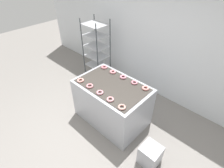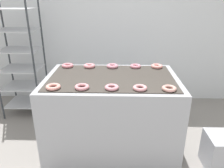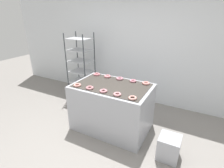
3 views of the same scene
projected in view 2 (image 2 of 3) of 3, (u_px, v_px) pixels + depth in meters
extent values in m
cube|color=silver|center=(114.00, 16.00, 3.42)|extent=(8.00, 0.05, 2.80)
cube|color=#A8AAB2|center=(112.00, 115.00, 2.47)|extent=(1.40, 0.92, 0.89)
cube|color=#38332D|center=(112.00, 77.00, 2.30)|extent=(1.29, 0.81, 0.01)
cube|color=#262628|center=(152.00, 121.00, 2.00)|extent=(0.12, 0.07, 0.10)
cylinder|color=#33383D|center=(34.00, 65.00, 2.91)|extent=(0.02, 0.02, 1.67)
cylinder|color=#33383D|center=(9.00, 56.00, 3.34)|extent=(0.02, 0.02, 1.67)
cylinder|color=#33383D|center=(44.00, 56.00, 3.33)|extent=(0.02, 0.02, 1.67)
cube|color=#B7BABF|center=(27.00, 102.00, 3.38)|extent=(0.55, 0.45, 0.01)
cube|color=#B7BABF|center=(25.00, 86.00, 3.28)|extent=(0.55, 0.45, 0.01)
cube|color=#B7BABF|center=(22.00, 68.00, 3.17)|extent=(0.55, 0.45, 0.01)
cube|color=#B7BABF|center=(19.00, 50.00, 3.07)|extent=(0.55, 0.45, 0.01)
cube|color=#B7BABF|center=(16.00, 30.00, 2.97)|extent=(0.55, 0.45, 0.01)
cube|color=#B7BABF|center=(12.00, 9.00, 2.87)|extent=(0.55, 0.45, 0.01)
cube|color=#A8AAB2|center=(221.00, 152.00, 2.27)|extent=(0.32, 0.32, 0.38)
torus|color=#E5968B|center=(53.00, 87.00, 2.00)|extent=(0.14, 0.14, 0.03)
torus|color=#CE848A|center=(82.00, 87.00, 2.00)|extent=(0.13, 0.13, 0.03)
torus|color=pink|center=(112.00, 87.00, 1.99)|extent=(0.13, 0.13, 0.03)
torus|color=pink|center=(140.00, 88.00, 1.98)|extent=(0.13, 0.13, 0.03)
torus|color=tan|center=(169.00, 88.00, 1.97)|extent=(0.13, 0.13, 0.03)
torus|color=pink|center=(68.00, 66.00, 2.61)|extent=(0.14, 0.14, 0.04)
torus|color=pink|center=(89.00, 66.00, 2.59)|extent=(0.13, 0.13, 0.04)
torus|color=#CE8495|center=(113.00, 66.00, 2.59)|extent=(0.14, 0.14, 0.04)
torus|color=#D57F8F|center=(136.00, 66.00, 2.59)|extent=(0.13, 0.13, 0.03)
torus|color=pink|center=(157.00, 66.00, 2.58)|extent=(0.13, 0.13, 0.04)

